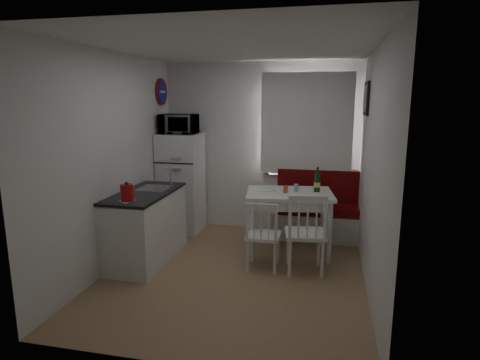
# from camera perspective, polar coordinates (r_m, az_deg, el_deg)

# --- Properties ---
(floor) EXTENTS (3.00, 3.50, 0.02)m
(floor) POSITION_cam_1_polar(r_m,az_deg,el_deg) (4.93, -0.73, -13.05)
(floor) COLOR #A47F57
(floor) RESTS_ON ground
(ceiling) EXTENTS (3.00, 3.50, 0.02)m
(ceiling) POSITION_cam_1_polar(r_m,az_deg,el_deg) (4.52, -0.81, 18.51)
(ceiling) COLOR white
(ceiling) RESTS_ON wall_back
(wall_back) EXTENTS (3.00, 0.02, 2.60)m
(wall_back) POSITION_cam_1_polar(r_m,az_deg,el_deg) (6.24, 2.92, 4.61)
(wall_back) COLOR white
(wall_back) RESTS_ON floor
(wall_front) EXTENTS (3.00, 0.02, 2.60)m
(wall_front) POSITION_cam_1_polar(r_m,az_deg,el_deg) (2.91, -8.69, -3.58)
(wall_front) COLOR white
(wall_front) RESTS_ON floor
(wall_left) EXTENTS (0.02, 3.50, 2.60)m
(wall_left) POSITION_cam_1_polar(r_m,az_deg,el_deg) (5.10, -17.43, 2.53)
(wall_left) COLOR white
(wall_left) RESTS_ON floor
(wall_right) EXTENTS (0.02, 3.50, 2.60)m
(wall_right) POSITION_cam_1_polar(r_m,az_deg,el_deg) (4.45, 18.38, 1.23)
(wall_right) COLOR white
(wall_right) RESTS_ON floor
(window) EXTENTS (1.22, 0.06, 1.47)m
(window) POSITION_cam_1_polar(r_m,az_deg,el_deg) (6.11, 9.44, 7.38)
(window) COLOR white
(window) RESTS_ON wall_back
(curtain) EXTENTS (1.35, 0.02, 1.50)m
(curtain) POSITION_cam_1_polar(r_m,az_deg,el_deg) (6.03, 9.42, 7.81)
(curtain) COLOR white
(curtain) RESTS_ON wall_back
(kitchen_counter) EXTENTS (0.62, 1.32, 1.16)m
(kitchen_counter) POSITION_cam_1_polar(r_m,az_deg,el_deg) (5.28, -13.19, -6.36)
(kitchen_counter) COLOR white
(kitchen_counter) RESTS_ON floor
(wall_sign) EXTENTS (0.03, 0.40, 0.40)m
(wall_sign) POSITION_cam_1_polar(r_m,az_deg,el_deg) (6.33, -11.03, 12.22)
(wall_sign) COLOR navy
(wall_sign) RESTS_ON wall_left
(picture_frame) EXTENTS (0.04, 0.52, 0.42)m
(picture_frame) POSITION_cam_1_polar(r_m,az_deg,el_deg) (5.48, 17.48, 11.00)
(picture_frame) COLOR black
(picture_frame) RESTS_ON wall_right
(bench) EXTENTS (1.40, 0.54, 1.00)m
(bench) POSITION_cam_1_polar(r_m,az_deg,el_deg) (6.12, 11.37, -5.01)
(bench) COLOR white
(bench) RESTS_ON floor
(dining_table) EXTENTS (1.22, 0.94, 0.84)m
(dining_table) POSITION_cam_1_polar(r_m,az_deg,el_deg) (5.35, 7.03, -2.70)
(dining_table) COLOR white
(dining_table) RESTS_ON floor
(chair_left) EXTENTS (0.41, 0.39, 0.46)m
(chair_left) POSITION_cam_1_polar(r_m,az_deg,el_deg) (4.81, 3.22, -6.92)
(chair_left) COLOR white
(chair_left) RESTS_ON floor
(chair_right) EXTENTS (0.53, 0.51, 0.53)m
(chair_right) POSITION_cam_1_polar(r_m,az_deg,el_deg) (4.72, 9.24, -6.39)
(chair_right) COLOR white
(chair_right) RESTS_ON floor
(fridge) EXTENTS (0.61, 0.61, 1.53)m
(fridge) POSITION_cam_1_polar(r_m,az_deg,el_deg) (6.30, -8.31, -0.38)
(fridge) COLOR white
(fridge) RESTS_ON floor
(microwave) EXTENTS (0.53, 0.36, 0.30)m
(microwave) POSITION_cam_1_polar(r_m,az_deg,el_deg) (6.14, -8.72, 7.88)
(microwave) COLOR white
(microwave) RESTS_ON fridge
(kettle) EXTENTS (0.17, 0.17, 0.23)m
(kettle) POSITION_cam_1_polar(r_m,az_deg,el_deg) (4.66, -15.78, -1.77)
(kettle) COLOR #AB0F0D
(kettle) RESTS_ON kitchen_counter
(wine_bottle) EXTENTS (0.08, 0.08, 0.33)m
(wine_bottle) POSITION_cam_1_polar(r_m,az_deg,el_deg) (5.37, 10.93, 0.08)
(wine_bottle) COLOR #12381D
(wine_bottle) RESTS_ON dining_table
(drinking_glass_orange) EXTENTS (0.06, 0.06, 0.09)m
(drinking_glass_orange) POSITION_cam_1_polar(r_m,az_deg,el_deg) (5.27, 6.48, -1.31)
(drinking_glass_orange) COLOR #D74C23
(drinking_glass_orange) RESTS_ON dining_table
(drinking_glass_blue) EXTENTS (0.06, 0.06, 0.10)m
(drinking_glass_blue) POSITION_cam_1_polar(r_m,az_deg,el_deg) (5.36, 7.98, -1.11)
(drinking_glass_blue) COLOR #7FB7D9
(drinking_glass_blue) RESTS_ON dining_table
(plate) EXTENTS (0.23, 0.23, 0.02)m
(plate) POSITION_cam_1_polar(r_m,az_deg,el_deg) (5.38, 3.90, -1.43)
(plate) COLOR white
(plate) RESTS_ON dining_table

